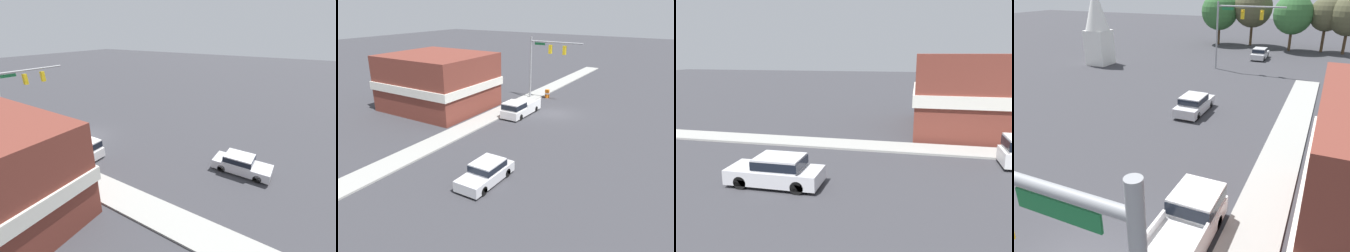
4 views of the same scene
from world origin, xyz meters
The scene contains 6 objects.
ground_plane centered at (0.00, 0.00, 0.00)m, with size 200.00×200.00×0.00m, color #38383D.
sidewalk_curb centered at (5.70, 0.00, 0.07)m, with size 2.40×60.00×0.14m.
near_signal_assembly centered at (3.79, -4.37, 5.67)m, with size 6.84×0.49×7.90m.
car_lead centered at (-2.06, 16.64, 0.79)m, with size 1.90×4.67×1.51m.
pickup_truck_parked centered at (3.29, 2.85, 0.89)m, with size 2.02×5.71×1.81m.
construction_barrel centered at (3.90, -5.70, 0.55)m, with size 0.62×0.62×1.07m.
Camera 1 is at (14.86, 19.92, 11.01)m, focal length 24.00 mm.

